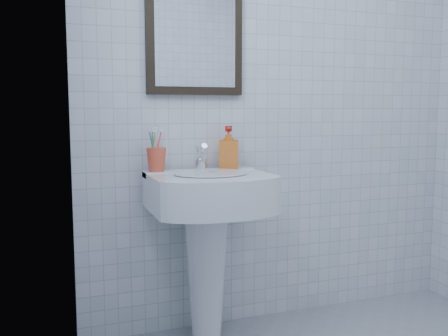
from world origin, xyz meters
name	(u,v)px	position (x,y,z in m)	size (l,w,h in m)	color
wall_back	(279,94)	(0.00, 1.20, 1.25)	(2.20, 0.02, 2.50)	silver
wall_left	(93,75)	(-1.10, 0.00, 1.25)	(0.02, 2.40, 2.50)	silver
washbasin	(208,229)	(-0.48, 0.99, 0.59)	(0.57, 0.41, 0.87)	white
faucet	(201,159)	(-0.48, 1.09, 0.92)	(0.06, 0.12, 0.14)	silver
toothbrush_cup	(156,160)	(-0.71, 1.10, 0.92)	(0.10, 0.10, 0.12)	#E14E30
soap_dispenser	(228,148)	(-0.33, 1.11, 0.97)	(0.10, 0.10, 0.21)	#C14512
wall_mirror	(195,33)	(-0.48, 1.18, 1.55)	(0.50, 0.04, 0.62)	black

